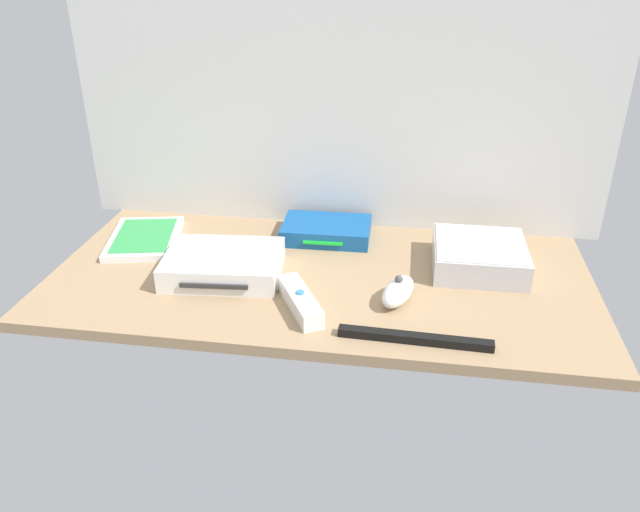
{
  "coord_description": "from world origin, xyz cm",
  "views": [
    {
      "loc": [
        15.69,
        -101.23,
        56.08
      ],
      "look_at": [
        0.0,
        0.0,
        4.0
      ],
      "focal_mm": 35.19,
      "sensor_mm": 36.0,
      "label": 1
    }
  ],
  "objects_px": {
    "mini_computer": "(479,256)",
    "network_router": "(326,230)",
    "sensor_bar": "(415,338)",
    "remote_wand": "(300,301)",
    "game_case": "(145,238)",
    "remote_nunchuk": "(398,291)",
    "game_console": "(223,264)"
  },
  "relations": [
    {
      "from": "game_case",
      "to": "remote_wand",
      "type": "bearing_deg",
      "value": -41.97
    },
    {
      "from": "mini_computer",
      "to": "network_router",
      "type": "relative_size",
      "value": 0.94
    },
    {
      "from": "network_router",
      "to": "sensor_bar",
      "type": "xyz_separation_m",
      "value": [
        0.19,
        -0.36,
        -0.01
      ]
    },
    {
      "from": "game_console",
      "to": "game_case",
      "type": "distance_m",
      "value": 0.23
    },
    {
      "from": "game_console",
      "to": "sensor_bar",
      "type": "distance_m",
      "value": 0.39
    },
    {
      "from": "network_router",
      "to": "remote_wand",
      "type": "relative_size",
      "value": 1.24
    },
    {
      "from": "network_router",
      "to": "sensor_bar",
      "type": "bearing_deg",
      "value": -63.16
    },
    {
      "from": "mini_computer",
      "to": "network_router",
      "type": "xyz_separation_m",
      "value": [
        -0.3,
        0.09,
        -0.01
      ]
    },
    {
      "from": "game_console",
      "to": "mini_computer",
      "type": "height_order",
      "value": "mini_computer"
    },
    {
      "from": "remote_wand",
      "to": "mini_computer",
      "type": "bearing_deg",
      "value": 4.14
    },
    {
      "from": "network_router",
      "to": "remote_nunchuk",
      "type": "distance_m",
      "value": 0.28
    },
    {
      "from": "game_case",
      "to": "network_router",
      "type": "height_order",
      "value": "network_router"
    },
    {
      "from": "network_router",
      "to": "remote_nunchuk",
      "type": "relative_size",
      "value": 1.68
    },
    {
      "from": "remote_wand",
      "to": "game_console",
      "type": "bearing_deg",
      "value": 120.96
    },
    {
      "from": "sensor_bar",
      "to": "remote_wand",
      "type": "bearing_deg",
      "value": 162.21
    },
    {
      "from": "remote_nunchuk",
      "to": "network_router",
      "type": "bearing_deg",
      "value": 142.14
    },
    {
      "from": "game_case",
      "to": "remote_nunchuk",
      "type": "relative_size",
      "value": 1.97
    },
    {
      "from": "mini_computer",
      "to": "sensor_bar",
      "type": "xyz_separation_m",
      "value": [
        -0.11,
        -0.26,
        -0.02
      ]
    },
    {
      "from": "mini_computer",
      "to": "remote_wand",
      "type": "height_order",
      "value": "mini_computer"
    },
    {
      "from": "network_router",
      "to": "remote_nunchuk",
      "type": "height_order",
      "value": "remote_nunchuk"
    },
    {
      "from": "mini_computer",
      "to": "remote_nunchuk",
      "type": "relative_size",
      "value": 1.58
    },
    {
      "from": "network_router",
      "to": "sensor_bar",
      "type": "relative_size",
      "value": 0.76
    },
    {
      "from": "mini_computer",
      "to": "game_case",
      "type": "height_order",
      "value": "mini_computer"
    },
    {
      "from": "game_console",
      "to": "mini_computer",
      "type": "distance_m",
      "value": 0.48
    },
    {
      "from": "network_router",
      "to": "remote_wand",
      "type": "height_order",
      "value": "same"
    },
    {
      "from": "game_console",
      "to": "sensor_bar",
      "type": "xyz_separation_m",
      "value": [
        0.36,
        -0.17,
        -0.01
      ]
    },
    {
      "from": "network_router",
      "to": "mini_computer",
      "type": "bearing_deg",
      "value": -17.89
    },
    {
      "from": "remote_wand",
      "to": "sensor_bar",
      "type": "relative_size",
      "value": 0.61
    },
    {
      "from": "remote_nunchuk",
      "to": "sensor_bar",
      "type": "bearing_deg",
      "value": -56.67
    },
    {
      "from": "game_case",
      "to": "sensor_bar",
      "type": "xyz_separation_m",
      "value": [
        0.56,
        -0.28,
        -0.0
      ]
    },
    {
      "from": "remote_wand",
      "to": "sensor_bar",
      "type": "height_order",
      "value": "remote_wand"
    },
    {
      "from": "remote_nunchuk",
      "to": "sensor_bar",
      "type": "xyz_separation_m",
      "value": [
        0.03,
        -0.12,
        -0.01
      ]
    }
  ]
}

